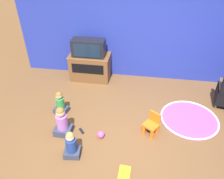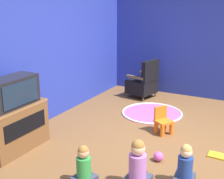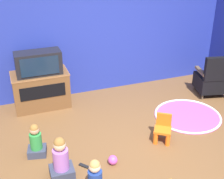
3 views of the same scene
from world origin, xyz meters
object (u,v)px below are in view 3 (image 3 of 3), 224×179
at_px(child_watching_right, 61,160).
at_px(black_armchair, 212,79).
at_px(tv_cabinet, 41,89).
at_px(child_watching_center, 36,142).
at_px(television, 38,63).
at_px(toy_ball, 113,160).
at_px(yellow_kid_chair, 163,130).
at_px(remote_control, 84,166).

bearing_deg(child_watching_right, black_armchair, 23.43).
relative_size(tv_cabinet, black_armchair, 1.17).
bearing_deg(child_watching_center, television, 89.96).
height_order(tv_cabinet, toy_ball, tv_cabinet).
relative_size(television, child_watching_right, 1.29).
relative_size(child_watching_right, toy_ball, 4.57).
xyz_separation_m(yellow_kid_chair, remote_control, (-1.30, -0.17, -0.17)).
distance_m(child_watching_center, toy_ball, 1.12).
bearing_deg(television, yellow_kid_chair, -47.14).
distance_m(toy_ball, remote_control, 0.41).
distance_m(child_watching_right, toy_ball, 0.74).
height_order(yellow_kid_chair, child_watching_center, child_watching_center).
relative_size(tv_cabinet, yellow_kid_chair, 2.30).
distance_m(child_watching_center, remote_control, 0.77).
height_order(television, yellow_kid_chair, television).
relative_size(tv_cabinet, toy_ball, 7.49).
bearing_deg(toy_ball, child_watching_right, -179.93).
xyz_separation_m(black_armchair, child_watching_center, (-3.50, -0.73, -0.11)).
bearing_deg(tv_cabinet, child_watching_right, -91.60).
bearing_deg(child_watching_right, toy_ball, 1.71).
bearing_deg(black_armchair, toy_ball, 40.20).
relative_size(tv_cabinet, child_watching_center, 1.96).
distance_m(tv_cabinet, toy_ball, 2.11).
bearing_deg(toy_ball, yellow_kid_chair, 15.85).
bearing_deg(remote_control, child_watching_center, 8.79).
relative_size(television, black_armchair, 0.92).
relative_size(child_watching_center, toy_ball, 3.83).
xyz_separation_m(television, child_watching_right, (-0.06, -1.94, -0.61)).
relative_size(yellow_kid_chair, remote_control, 3.04).
bearing_deg(black_armchair, television, 1.80).
distance_m(television, toy_ball, 2.20).
height_order(television, black_armchair, television).
xyz_separation_m(television, toy_ball, (0.65, -1.94, -0.80)).
xyz_separation_m(television, black_armchair, (3.20, -0.64, -0.54)).
xyz_separation_m(yellow_kid_chair, child_watching_center, (-1.86, 0.31, 0.04)).
bearing_deg(toy_ball, tv_cabinet, 108.19).
bearing_deg(child_watching_center, yellow_kid_chair, 2.67).
bearing_deg(tv_cabinet, yellow_kid_chair, -47.98).
distance_m(black_armchair, child_watching_center, 3.57).
xyz_separation_m(tv_cabinet, child_watching_right, (-0.06, -1.99, -0.08)).
xyz_separation_m(tv_cabinet, toy_ball, (0.65, -1.99, -0.28)).
height_order(television, child_watching_right, television).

